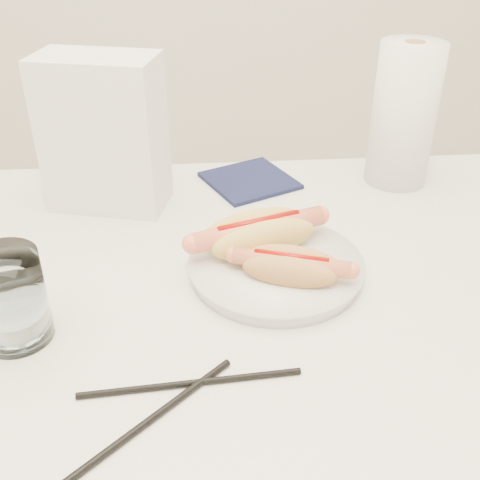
{
  "coord_description": "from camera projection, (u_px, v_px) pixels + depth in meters",
  "views": [
    {
      "loc": [
        0.01,
        -0.61,
        1.21
      ],
      "look_at": [
        0.06,
        0.01,
        0.82
      ],
      "focal_mm": 43.36,
      "sensor_mm": 36.0,
      "label": 1
    }
  ],
  "objects": [
    {
      "name": "table",
      "position": [
        197.0,
        327.0,
        0.79
      ],
      "size": [
        1.2,
        0.8,
        0.75
      ],
      "color": "silver",
      "rests_on": "ground"
    },
    {
      "name": "plate",
      "position": [
        276.0,
        269.0,
        0.78
      ],
      "size": [
        0.29,
        0.29,
        0.02
      ],
      "primitive_type": "cylinder",
      "rotation": [
        0.0,
        0.0,
        -0.34
      ],
      "color": "silver",
      "rests_on": "table"
    },
    {
      "name": "hotdog_left",
      "position": [
        259.0,
        234.0,
        0.79
      ],
      "size": [
        0.19,
        0.12,
        0.05
      ],
      "rotation": [
        0.0,
        0.0,
        0.33
      ],
      "color": "#E0B959",
      "rests_on": "plate"
    },
    {
      "name": "hotdog_right",
      "position": [
        291.0,
        267.0,
        0.74
      ],
      "size": [
        0.15,
        0.09,
        0.04
      ],
      "rotation": [
        0.0,
        0.0,
        -0.32
      ],
      "color": "tan",
      "rests_on": "plate"
    },
    {
      "name": "water_glass",
      "position": [
        10.0,
        298.0,
        0.65
      ],
      "size": [
        0.08,
        0.08,
        0.11
      ],
      "primitive_type": "cylinder",
      "color": "silver",
      "rests_on": "table"
    },
    {
      "name": "chopstick_near",
      "position": [
        137.0,
        429.0,
        0.56
      ],
      "size": [
        0.19,
        0.18,
        0.01
      ],
      "primitive_type": "cylinder",
      "rotation": [
        0.0,
        1.57,
        0.74
      ],
      "color": "black",
      "rests_on": "table"
    },
    {
      "name": "chopstick_far",
      "position": [
        191.0,
        383.0,
        0.61
      ],
      "size": [
        0.24,
        0.03,
        0.01
      ],
      "primitive_type": "cylinder",
      "rotation": [
        0.0,
        1.57,
        0.07
      ],
      "color": "black",
      "rests_on": "table"
    },
    {
      "name": "napkin_box",
      "position": [
        104.0,
        134.0,
        0.9
      ],
      "size": [
        0.2,
        0.14,
        0.24
      ],
      "primitive_type": "cube",
      "rotation": [
        0.0,
        0.0,
        -0.25
      ],
      "color": "silver",
      "rests_on": "table"
    },
    {
      "name": "navy_napkin",
      "position": [
        250.0,
        180.0,
        1.02
      ],
      "size": [
        0.18,
        0.18,
        0.01
      ],
      "primitive_type": "cube",
      "rotation": [
        0.0,
        0.0,
        0.44
      ],
      "color": "#111636",
      "rests_on": "table"
    },
    {
      "name": "paper_towel_roll",
      "position": [
        404.0,
        115.0,
        0.97
      ],
      "size": [
        0.13,
        0.13,
        0.24
      ],
      "primitive_type": "cylinder",
      "rotation": [
        0.0,
        0.0,
        -0.31
      ],
      "color": "white",
      "rests_on": "table"
    }
  ]
}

